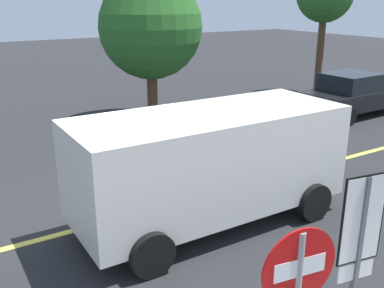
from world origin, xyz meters
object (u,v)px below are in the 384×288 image
white_van (211,160)px  tree_right_verge (151,27)px  car_black_near_curb (352,94)px  speed_limit_sign (359,242)px

white_van → tree_right_verge: bearing=71.4°
car_black_near_curb → tree_right_verge: 7.75m
car_black_near_curb → tree_right_verge: bearing=152.8°
white_van → car_black_near_curb: bearing=24.6°
car_black_near_curb → white_van: bearing=-155.4°
white_van → car_black_near_curb: size_ratio=1.27×
speed_limit_sign → car_black_near_curb: bearing=39.3°
speed_limit_sign → car_black_near_curb: speed_limit_sign is taller
speed_limit_sign → tree_right_verge: tree_right_verge is taller
speed_limit_sign → white_van: bearing=78.7°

